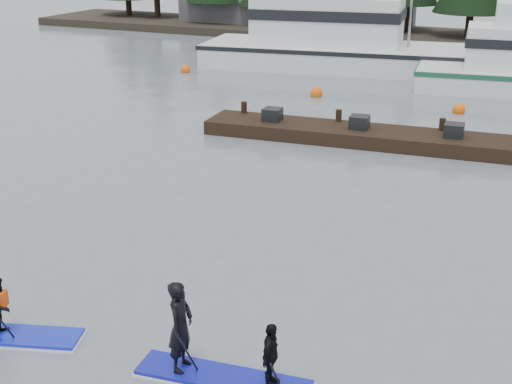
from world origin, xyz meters
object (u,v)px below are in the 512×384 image
at_px(fishing_boat_large, 355,55).
at_px(paddleboard_solo, 2,318).
at_px(paddleboard_duo, 215,348).
at_px(floating_dock, 411,140).

relative_size(fishing_boat_large, paddleboard_solo, 6.07).
distance_m(fishing_boat_large, paddleboard_duo, 31.17).
height_order(fishing_boat_large, paddleboard_solo, fishing_boat_large).
relative_size(fishing_boat_large, floating_dock, 1.20).
bearing_deg(paddleboard_solo, floating_dock, 57.05).
height_order(floating_dock, paddleboard_duo, paddleboard_duo).
bearing_deg(floating_dock, paddleboard_duo, -94.29).
xyz_separation_m(floating_dock, paddleboard_duo, (0.17, -16.08, 0.40)).
relative_size(fishing_boat_large, paddleboard_duo, 5.87).
height_order(floating_dock, paddleboard_solo, paddleboard_solo).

